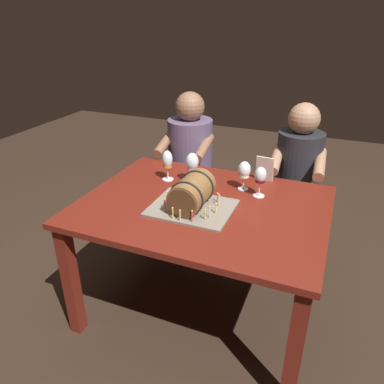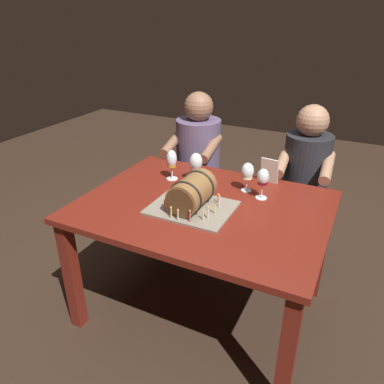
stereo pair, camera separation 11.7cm
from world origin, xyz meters
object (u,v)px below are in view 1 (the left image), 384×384
Objects in this scene: wine_glass_amber at (167,161)px; wine_glass_white at (244,171)px; wine_glass_red at (260,176)px; menu_card at (265,169)px; person_seated_right at (294,193)px; person_seated_left at (190,173)px; barrel_cake at (192,195)px; dining_table at (203,219)px; wine_glass_rose at (192,163)px.

wine_glass_white is at bearing 5.51° from wine_glass_amber.
wine_glass_red is 0.23m from menu_card.
wine_glass_amber is 0.61m from menu_card.
wine_glass_red is 0.93× the size of wine_glass_amber.
person_seated_left is at bearing 179.98° from person_seated_right.
person_seated_right is at bearing 62.82° from barrel_cake.
wine_glass_rose is (-0.16, 0.24, 0.23)m from dining_table.
wine_glass_amber is at bearing -81.52° from person_seated_left.
wine_glass_red is 1.13× the size of menu_card.
dining_table is 1.13× the size of person_seated_left.
wine_glass_white is 0.19m from menu_card.
person_seated_right is at bearing 64.09° from wine_glass_white.
person_seated_left is (-0.67, 0.57, -0.32)m from wine_glass_red.
barrel_cake reaches higher than wine_glass_rose.
barrel_cake is 0.58m from menu_card.
person_seated_right reaches higher than wine_glass_white.
barrel_cake is 0.42m from wine_glass_red.
wine_glass_amber is (-0.59, 0.01, 0.00)m from wine_glass_red.
wine_glass_amber reaches higher than wine_glass_red.
wine_glass_rose reaches higher than dining_table.
wine_glass_amber is at bearing 145.83° from dining_table.
menu_card is 0.48m from person_seated_right.
wine_glass_red is 0.15× the size of person_seated_right.
person_seated_left is (-0.08, 0.56, -0.32)m from wine_glass_amber.
wine_glass_white is (0.48, 0.05, -0.01)m from wine_glass_amber.
wine_glass_rose is 1.20× the size of menu_card.
person_seated_left reaches higher than menu_card.
barrel_cake is 0.41m from wine_glass_amber.
person_seated_right is (0.57, 0.54, -0.34)m from wine_glass_rose.
barrel_cake is 0.35m from wine_glass_rose.
wine_glass_white is 0.66m from person_seated_right.
dining_table is 6.95× the size of wine_glass_amber.
dining_table is 8.38× the size of menu_card.
wine_glass_rose is (-0.43, 0.03, 0.00)m from wine_glass_red.
wine_glass_amber is 0.65m from person_seated_left.
wine_glass_red is 0.43m from wine_glass_rose.
wine_glass_amber is at bearing 179.08° from wine_glass_red.
wine_glass_white is 0.92× the size of wine_glass_rose.
dining_table is 0.88m from person_seated_left.
barrel_cake is 2.25× the size of wine_glass_amber.
wine_glass_amber is 1.10× the size of wine_glass_white.
wine_glass_red is 0.12m from wine_glass_white.
wine_glass_amber reaches higher than menu_card.
barrel_cake reaches higher than menu_card.
dining_table is at bearing 66.40° from barrel_cake.
wine_glass_amber reaches higher than dining_table.
menu_card is at bearing 62.78° from wine_glass_white.
barrel_cake is 2.72× the size of menu_card.
wine_glass_white is at bearing -109.35° from menu_card.
person_seated_left is at bearing 114.07° from wine_glass_rose.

